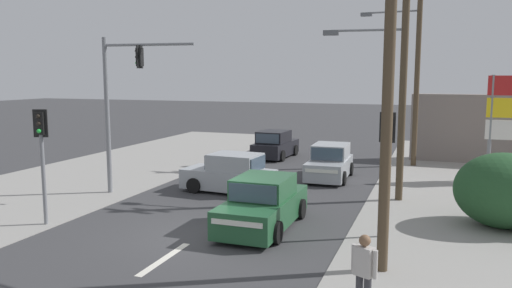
{
  "coord_description": "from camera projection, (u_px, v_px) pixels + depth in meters",
  "views": [
    {
      "loc": [
        6.23,
        -12.5,
        4.54
      ],
      "look_at": [
        0.28,
        4.0,
        2.15
      ],
      "focal_mm": 35.0,
      "sensor_mm": 36.0,
      "label": 1
    }
  ],
  "objects": [
    {
      "name": "ground_plane",
      "position": [
        200.0,
        235.0,
        14.36
      ],
      "size": [
        140.0,
        140.0,
        0.0
      ],
      "primitive_type": "plane",
      "color": "#3A3A3D"
    },
    {
      "name": "lane_dash_near",
      "position": [
        164.0,
        259.0,
        12.5
      ],
      "size": [
        0.2,
        2.4,
        0.01
      ],
      "primitive_type": "cube",
      "color": "silver",
      "rests_on": "ground"
    },
    {
      "name": "lane_dash_mid",
      "position": [
        238.0,
        209.0,
        17.16
      ],
      "size": [
        0.2,
        2.4,
        0.01
      ],
      "primitive_type": "cube",
      "color": "silver",
      "rests_on": "ground"
    },
    {
      "name": "lane_dash_far",
      "position": [
        281.0,
        181.0,
        21.82
      ],
      "size": [
        0.2,
        2.4,
        0.01
      ],
      "primitive_type": "cube",
      "color": "silver",
      "rests_on": "ground"
    },
    {
      "name": "kerb_left_verge",
      "position": [
        60.0,
        185.0,
        20.94
      ],
      "size": [
        8.0,
        40.0,
        0.02
      ],
      "primitive_type": "cube",
      "color": "gray",
      "rests_on": "ground"
    },
    {
      "name": "utility_pole_foreground_right",
      "position": [
        383.0,
        59.0,
        11.12
      ],
      "size": [
        3.78,
        0.61,
        9.12
      ],
      "color": "#4C3D2B",
      "rests_on": "ground"
    },
    {
      "name": "utility_pole_midground_right",
      "position": [
        399.0,
        73.0,
        17.8
      ],
      "size": [
        3.78,
        0.58,
        8.58
      ],
      "color": "#4C3D2B",
      "rests_on": "ground"
    },
    {
      "name": "utility_pole_background_right",
      "position": [
        416.0,
        52.0,
        24.72
      ],
      "size": [
        3.78,
        0.42,
        10.74
      ],
      "color": "#4C3D2B",
      "rests_on": "ground"
    },
    {
      "name": "traffic_signal_mast",
      "position": [
        119.0,
        95.0,
        18.94
      ],
      "size": [
        3.68,
        0.51,
        6.0
      ],
      "color": "slate",
      "rests_on": "ground"
    },
    {
      "name": "pedestal_signal_right_kerb",
      "position": [
        386.0,
        153.0,
        13.86
      ],
      "size": [
        0.44,
        0.3,
        3.56
      ],
      "color": "slate",
      "rests_on": "ground"
    },
    {
      "name": "pedestal_signal_left_kerb",
      "position": [
        42.0,
        147.0,
        15.03
      ],
      "size": [
        0.43,
        0.31,
        3.56
      ],
      "color": "slate",
      "rests_on": "ground"
    },
    {
      "name": "roadside_bush",
      "position": [
        509.0,
        193.0,
        14.86
      ],
      "size": [
        3.05,
        2.61,
        2.28
      ],
      "color": "#234C28",
      "rests_on": "ground"
    },
    {
      "name": "hatchback_crossing_left",
      "position": [
        230.0,
        174.0,
        19.67
      ],
      "size": [
        3.74,
        1.98,
        1.53
      ],
      "color": "#A3A8AD",
      "rests_on": "ground"
    },
    {
      "name": "hatchback_oncoming_mid",
      "position": [
        330.0,
        163.0,
        22.21
      ],
      "size": [
        1.85,
        3.68,
        1.53
      ],
      "color": "#A3A8AD",
      "rests_on": "ground"
    },
    {
      "name": "sedan_receding_far",
      "position": [
        263.0,
        205.0,
        15.03
      ],
      "size": [
        1.89,
        4.24,
        1.56
      ],
      "color": "#235633",
      "rests_on": "ground"
    },
    {
      "name": "hatchback_kerbside_parked",
      "position": [
        275.0,
        145.0,
        27.94
      ],
      "size": [
        1.92,
        3.71,
        1.53
      ],
      "color": "black",
      "rests_on": "ground"
    },
    {
      "name": "pedestrian_at_kerb",
      "position": [
        364.0,
        271.0,
        9.32
      ],
      "size": [
        0.51,
        0.35,
        1.63
      ],
      "color": "#333338",
      "rests_on": "ground"
    }
  ]
}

